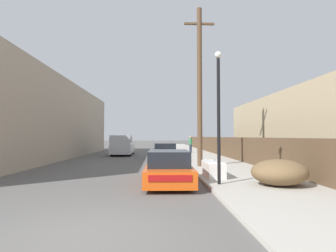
{
  "coord_description": "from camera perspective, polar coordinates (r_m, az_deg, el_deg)",
  "views": [
    {
      "loc": [
        1.4,
        -4.92,
        1.86
      ],
      "look_at": [
        1.95,
        8.69,
        2.4
      ],
      "focal_mm": 28.0,
      "sensor_mm": 36.0,
      "label": 1
    }
  ],
  "objects": [
    {
      "name": "ground_plane",
      "position": [
        5.44,
        -18.53,
        -22.12
      ],
      "size": [
        220.0,
        220.0,
        0.0
      ],
      "primitive_type": "plane",
      "color": "#595654"
    },
    {
      "name": "sidewalk_curb",
      "position": [
        28.74,
        5.51,
        -5.85
      ],
      "size": [
        4.2,
        63.0,
        0.12
      ],
      "primitive_type": "cube",
      "color": "#ADA89E",
      "rests_on": "ground"
    },
    {
      "name": "discarded_fridge",
      "position": [
        11.66,
        9.79,
        -9.19
      ],
      "size": [
        0.74,
        1.78,
        0.68
      ],
      "rotation": [
        0.0,
        0.0,
        0.0
      ],
      "color": "white",
      "rests_on": "sidewalk_curb"
    },
    {
      "name": "parked_sports_car_red",
      "position": [
        10.53,
        0.09,
        -9.2
      ],
      "size": [
        1.85,
        4.53,
        1.31
      ],
      "rotation": [
        0.0,
        0.0,
        -0.02
      ],
      "color": "#E05114",
      "rests_on": "ground"
    },
    {
      "name": "car_parked_mid",
      "position": [
        21.09,
        -0.81,
        -5.64
      ],
      "size": [
        2.05,
        4.11,
        1.32
      ],
      "rotation": [
        0.0,
        0.0,
        0.04
      ],
      "color": "black",
      "rests_on": "ground"
    },
    {
      "name": "pickup_truck",
      "position": [
        26.14,
        -9.89,
        -4.18
      ],
      "size": [
        2.09,
        5.67,
        1.95
      ],
      "rotation": [
        0.0,
        0.0,
        3.16
      ],
      "color": "silver",
      "rests_on": "ground"
    },
    {
      "name": "utility_pole",
      "position": [
        15.77,
        6.89,
        8.98
      ],
      "size": [
        1.8,
        0.3,
        9.39
      ],
      "color": "brown",
      "rests_on": "sidewalk_curb"
    },
    {
      "name": "street_lamp",
      "position": [
        9.83,
        10.95,
        4.12
      ],
      "size": [
        0.26,
        0.26,
        4.89
      ],
      "color": "black",
      "rests_on": "sidewalk_curb"
    },
    {
      "name": "brush_pile",
      "position": [
        10.21,
        23.07,
        -9.27
      ],
      "size": [
        1.97,
        1.77,
        0.92
      ],
      "color": "brown",
      "rests_on": "sidewalk_curb"
    },
    {
      "name": "wooden_fence",
      "position": [
        26.25,
        10.58,
        -4.2
      ],
      "size": [
        0.08,
        40.83,
        1.67
      ],
      "primitive_type": "cube",
      "color": "brown",
      "rests_on": "sidewalk_curb"
    },
    {
      "name": "building_left_block",
      "position": [
        24.68,
        -27.97,
        1.19
      ],
      "size": [
        7.0,
        26.72,
        6.47
      ],
      "primitive_type": "cube",
      "color": "tan",
      "rests_on": "ground"
    },
    {
      "name": "pedestrian",
      "position": [
        28.36,
        4.93,
        -3.89
      ],
      "size": [
        0.34,
        0.34,
        1.8
      ],
      "color": "#282D42",
      "rests_on": "sidewalk_curb"
    }
  ]
}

